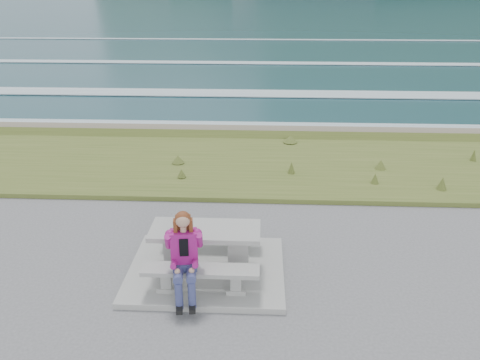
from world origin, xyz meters
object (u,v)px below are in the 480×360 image
at_px(picnic_table, 205,237).
at_px(seated_woman, 185,269).
at_px(bench_landward, 201,274).
at_px(bench_seaward, 210,229).

relative_size(picnic_table, seated_woman, 1.29).
distance_m(picnic_table, seated_woman, 0.86).
bearing_deg(bench_landward, bench_seaward, 90.00).
relative_size(picnic_table, bench_seaward, 1.00).
relative_size(bench_landward, bench_seaward, 1.00).
bearing_deg(picnic_table, seated_woman, -104.36).
xyz_separation_m(picnic_table, seated_woman, (-0.21, -0.83, -0.07)).
distance_m(bench_landward, bench_seaward, 1.40).
xyz_separation_m(bench_landward, bench_seaward, (0.00, 1.40, 0.00)).
xyz_separation_m(bench_seaward, seated_woman, (-0.21, -1.53, 0.16)).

